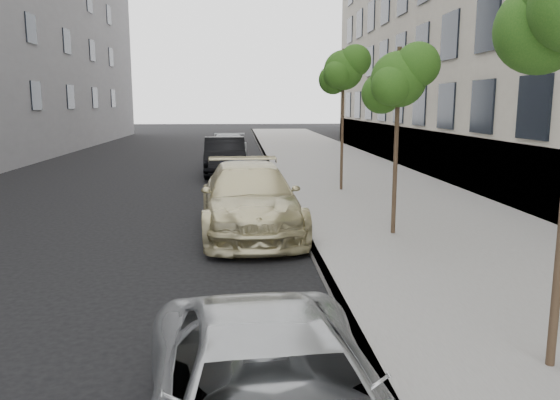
{
  "coord_description": "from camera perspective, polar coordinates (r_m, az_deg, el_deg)",
  "views": [
    {
      "loc": [
        -0.35,
        -4.1,
        3.11
      ],
      "look_at": [
        0.34,
        4.92,
        1.5
      ],
      "focal_mm": 35.0,
      "sensor_mm": 36.0,
      "label": 1
    }
  ],
  "objects": [
    {
      "name": "sedan_black",
      "position": [
        23.99,
        -5.79,
        4.56
      ],
      "size": [
        1.9,
        5.02,
        1.64
      ],
      "primitive_type": "imported",
      "rotation": [
        0.0,
        0.0,
        0.03
      ],
      "color": "black",
      "rests_on": "ground"
    },
    {
      "name": "suv",
      "position": [
        13.29,
        -3.2,
        0.18
      ],
      "size": [
        2.61,
        5.8,
        1.65
      ],
      "primitive_type": "imported",
      "rotation": [
        0.0,
        0.0,
        0.05
      ],
      "color": "beige",
      "rests_on": "ground"
    },
    {
      "name": "tree_mid",
      "position": [
        12.63,
        12.4,
        12.21
      ],
      "size": [
        1.6,
        1.4,
        4.28
      ],
      "color": "#38281C",
      "rests_on": "sidewalk"
    },
    {
      "name": "sedan_rear",
      "position": [
        29.58,
        -5.47,
        5.44
      ],
      "size": [
        2.18,
        5.1,
        1.47
      ],
      "primitive_type": "imported",
      "rotation": [
        0.0,
        0.0,
        -0.03
      ],
      "color": "#A1A5A9",
      "rests_on": "ground"
    },
    {
      "name": "curb",
      "position": [
        28.31,
        -1.22,
        3.93
      ],
      "size": [
        0.15,
        72.0,
        0.14
      ],
      "primitive_type": "cube",
      "color": "#9E9B93",
      "rests_on": "ground"
    },
    {
      "name": "tree_far",
      "position": [
        18.98,
        6.72,
        13.31
      ],
      "size": [
        1.69,
        1.49,
        4.9
      ],
      "color": "#38281C",
      "rests_on": "sidewalk"
    },
    {
      "name": "sedan_blue",
      "position": [
        18.97,
        -4.17,
        2.69
      ],
      "size": [
        1.98,
        4.1,
        1.35
      ],
      "primitive_type": "imported",
      "rotation": [
        0.0,
        0.0,
        0.1
      ],
      "color": "black",
      "rests_on": "ground"
    },
    {
      "name": "sidewalk",
      "position": [
        28.65,
        5.05,
        3.96
      ],
      "size": [
        6.4,
        72.0,
        0.14
      ],
      "primitive_type": "cube",
      "color": "gray",
      "rests_on": "ground"
    }
  ]
}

